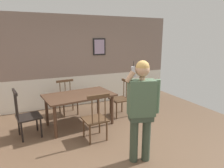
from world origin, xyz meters
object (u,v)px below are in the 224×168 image
(dining_table, at_px, (79,98))
(chair_by_doorway, at_px, (121,98))
(chair_opposite_corner, at_px, (26,115))
(person_figure, at_px, (142,105))
(chair_near_window, at_px, (96,118))
(chair_at_table_head, at_px, (68,97))

(dining_table, relative_size, chair_by_doorway, 1.75)
(chair_by_doorway, height_order, chair_opposite_corner, chair_opposite_corner)
(dining_table, xyz_separation_m, chair_by_doorway, (1.17, 0.14, -0.19))
(dining_table, distance_m, chair_opposite_corner, 1.19)
(person_figure, bearing_deg, dining_table, -57.23)
(chair_opposite_corner, bearing_deg, dining_table, 88.03)
(chair_near_window, bearing_deg, chair_at_table_head, 93.65)
(chair_near_window, height_order, chair_by_doorway, chair_near_window)
(dining_table, bearing_deg, person_figure, -73.38)
(chair_opposite_corner, distance_m, person_figure, 2.47)
(chair_at_table_head, relative_size, person_figure, 0.53)
(chair_by_doorway, bearing_deg, chair_at_table_head, 58.62)
(chair_near_window, distance_m, chair_opposite_corner, 1.46)
(chair_near_window, xyz_separation_m, chair_at_table_head, (-0.20, 1.70, -0.01))
(dining_table, relative_size, chair_at_table_head, 1.82)
(chair_by_doorway, distance_m, chair_at_table_head, 1.46)
(dining_table, relative_size, person_figure, 0.97)
(chair_near_window, distance_m, person_figure, 1.21)
(chair_near_window, bearing_deg, chair_by_doorway, 39.68)
(dining_table, bearing_deg, chair_near_window, -83.23)
(person_figure, bearing_deg, chair_near_window, -49.43)
(chair_near_window, xyz_separation_m, chair_opposite_corner, (-1.27, 0.71, 0.01))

